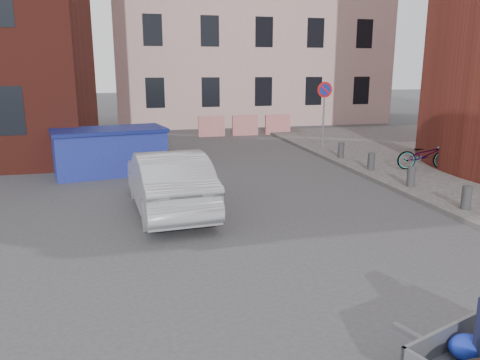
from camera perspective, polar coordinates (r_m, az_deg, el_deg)
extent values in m
plane|color=#38383A|center=(8.42, -2.61, -9.43)|extent=(120.00, 120.00, 0.00)
cube|color=#CBA49C|center=(30.77, 0.79, 20.42)|extent=(16.00, 8.00, 14.00)
cylinder|color=gray|center=(18.75, 10.14, 7.58)|extent=(0.07, 0.07, 2.60)
cylinder|color=red|center=(18.66, 10.30, 10.78)|extent=(0.60, 0.03, 0.60)
cylinder|color=navy|center=(18.64, 10.33, 10.78)|extent=(0.44, 0.03, 0.44)
cylinder|color=#3A3A3D|center=(11.88, 25.89, -1.94)|extent=(0.22, 0.22, 0.55)
cylinder|color=#3A3A3D|center=(13.60, 20.13, 0.41)|extent=(0.22, 0.22, 0.55)
cylinder|color=#3A3A3D|center=(15.43, 15.69, 2.21)|extent=(0.22, 0.22, 0.55)
cylinder|color=#3A3A3D|center=(17.36, 12.22, 3.61)|extent=(0.22, 0.22, 0.55)
cube|color=red|center=(23.13, -3.49, 6.55)|extent=(1.30, 0.18, 1.00)
cube|color=red|center=(23.48, 0.63, 6.68)|extent=(1.30, 0.18, 1.00)
cube|color=red|center=(23.94, 4.61, 6.77)|extent=(1.30, 0.18, 1.00)
cube|color=slate|center=(5.44, 24.55, -16.83)|extent=(1.52, 0.58, 0.28)
cube|color=slate|center=(5.73, 21.06, -17.65)|extent=(0.31, 0.69, 0.06)
ellipsoid|color=#162AA6|center=(5.33, 25.92, -17.86)|extent=(0.44, 0.40, 0.24)
cube|color=#202D98|center=(15.40, -15.56, 3.22)|extent=(3.59, 2.27, 1.33)
cube|color=navy|center=(15.29, -15.73, 5.88)|extent=(3.72, 2.40, 0.11)
imported|color=#9E9FA5|center=(11.04, -8.75, -0.08)|extent=(1.89, 4.48, 1.44)
imported|color=black|center=(16.04, 21.57, 2.84)|extent=(1.83, 0.94, 0.92)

